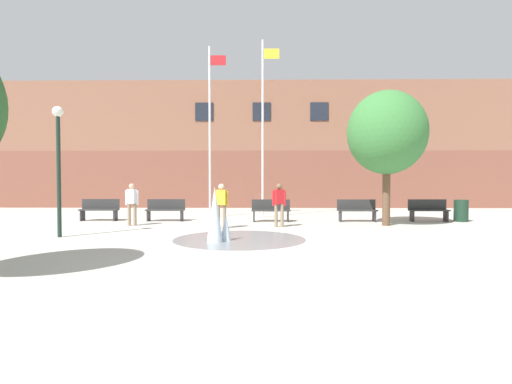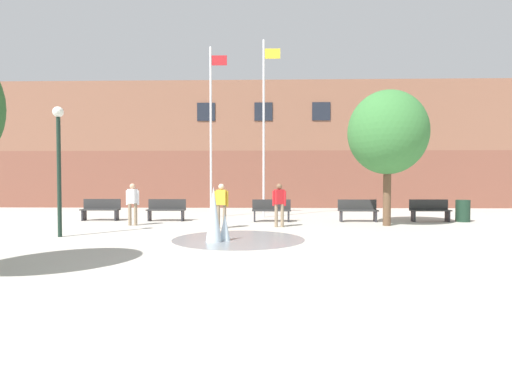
{
  "view_description": "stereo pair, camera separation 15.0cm",
  "coord_description": "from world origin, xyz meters",
  "px_view_note": "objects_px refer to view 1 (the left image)",
  "views": [
    {
      "loc": [
        0.02,
        -6.75,
        1.74
      ],
      "look_at": [
        -0.19,
        7.33,
        1.3
      ],
      "focal_mm": 28.0,
      "sensor_mm": 36.0,
      "label": 1
    },
    {
      "loc": [
        0.17,
        -6.74,
        1.74
      ],
      "look_at": [
        -0.19,
        7.33,
        1.3
      ],
      "focal_mm": 28.0,
      "sensor_mm": 36.0,
      "label": 2
    }
  ],
  "objects_px": {
    "park_bench_under_left_flagpole": "(271,210)",
    "adult_watching": "(221,202)",
    "adult_in_red": "(132,201)",
    "lamp_post_left_lane": "(58,152)",
    "park_bench_far_left": "(100,209)",
    "flagpole_right": "(263,124)",
    "adult_near_bench": "(279,202)",
    "park_bench_near_trashcan": "(357,210)",
    "park_bench_far_right": "(428,210)",
    "park_bench_left_of_flagpoles": "(166,210)",
    "flagpole_left": "(210,127)",
    "trash_can": "(461,211)",
    "street_tree_near_building": "(387,133)"
  },
  "relations": [
    {
      "from": "park_bench_under_left_flagpole",
      "to": "lamp_post_left_lane",
      "type": "relative_size",
      "value": 0.41
    },
    {
      "from": "park_bench_near_trashcan",
      "to": "adult_watching",
      "type": "xyz_separation_m",
      "value": [
        -5.38,
        -2.43,
        0.45
      ]
    },
    {
      "from": "flagpole_right",
      "to": "adult_near_bench",
      "type": "bearing_deg",
      "value": -81.51
    },
    {
      "from": "adult_in_red",
      "to": "lamp_post_left_lane",
      "type": "height_order",
      "value": "lamp_post_left_lane"
    },
    {
      "from": "park_bench_left_of_flagpoles",
      "to": "park_bench_near_trashcan",
      "type": "bearing_deg",
      "value": -0.87
    },
    {
      "from": "trash_can",
      "to": "adult_in_red",
      "type": "bearing_deg",
      "value": -172.79
    },
    {
      "from": "park_bench_under_left_flagpole",
      "to": "adult_watching",
      "type": "xyz_separation_m",
      "value": [
        -1.81,
        -2.37,
        0.45
      ]
    },
    {
      "from": "adult_near_bench",
      "to": "flagpole_right",
      "type": "distance_m",
      "value": 5.09
    },
    {
      "from": "park_bench_near_trashcan",
      "to": "park_bench_far_right",
      "type": "xyz_separation_m",
      "value": [
        2.99,
        0.12,
        0.0
      ]
    },
    {
      "from": "park_bench_near_trashcan",
      "to": "flagpole_right",
      "type": "distance_m",
      "value": 5.72
    },
    {
      "from": "adult_watching",
      "to": "lamp_post_left_lane",
      "type": "height_order",
      "value": "lamp_post_left_lane"
    },
    {
      "from": "park_bench_under_left_flagpole",
      "to": "lamp_post_left_lane",
      "type": "xyz_separation_m",
      "value": [
        -6.48,
        -4.59,
        2.09
      ]
    },
    {
      "from": "adult_near_bench",
      "to": "street_tree_near_building",
      "type": "relative_size",
      "value": 0.31
    },
    {
      "from": "park_bench_near_trashcan",
      "to": "park_bench_far_right",
      "type": "bearing_deg",
      "value": 2.24
    },
    {
      "from": "park_bench_left_of_flagpoles",
      "to": "trash_can",
      "type": "distance_m",
      "value": 12.32
    },
    {
      "from": "adult_in_red",
      "to": "lamp_post_left_lane",
      "type": "bearing_deg",
      "value": -87.57
    },
    {
      "from": "park_bench_left_of_flagpoles",
      "to": "park_bench_far_right",
      "type": "distance_m",
      "value": 10.99
    },
    {
      "from": "flagpole_right",
      "to": "lamp_post_left_lane",
      "type": "height_order",
      "value": "flagpole_right"
    },
    {
      "from": "adult_in_red",
      "to": "park_bench_far_left",
      "type": "bearing_deg",
      "value": 161.59
    },
    {
      "from": "park_bench_near_trashcan",
      "to": "trash_can",
      "type": "relative_size",
      "value": 1.78
    },
    {
      "from": "park_bench_under_left_flagpole",
      "to": "adult_in_red",
      "type": "height_order",
      "value": "adult_in_red"
    },
    {
      "from": "park_bench_far_right",
      "to": "lamp_post_left_lane",
      "type": "relative_size",
      "value": 0.41
    },
    {
      "from": "park_bench_left_of_flagpoles",
      "to": "park_bench_under_left_flagpole",
      "type": "xyz_separation_m",
      "value": [
        4.43,
        -0.18,
        0.0
      ]
    },
    {
      "from": "adult_in_red",
      "to": "lamp_post_left_lane",
      "type": "distance_m",
      "value": 3.66
    },
    {
      "from": "park_bench_left_of_flagpoles",
      "to": "park_bench_far_right",
      "type": "xyz_separation_m",
      "value": [
        10.99,
        -0.0,
        0.0
      ]
    },
    {
      "from": "park_bench_far_right",
      "to": "park_bench_far_left",
      "type": "bearing_deg",
      "value": 179.63
    },
    {
      "from": "park_bench_near_trashcan",
      "to": "park_bench_far_left",
      "type": "bearing_deg",
      "value": 178.91
    },
    {
      "from": "park_bench_far_left",
      "to": "park_bench_under_left_flagpole",
      "type": "bearing_deg",
      "value": -2.09
    },
    {
      "from": "park_bench_far_right",
      "to": "adult_near_bench",
      "type": "relative_size",
      "value": 1.01
    },
    {
      "from": "adult_in_red",
      "to": "street_tree_near_building",
      "type": "height_order",
      "value": "street_tree_near_building"
    },
    {
      "from": "park_bench_near_trashcan",
      "to": "lamp_post_left_lane",
      "type": "relative_size",
      "value": 0.41
    },
    {
      "from": "flagpole_right",
      "to": "lamp_post_left_lane",
      "type": "bearing_deg",
      "value": -133.83
    },
    {
      "from": "flagpole_left",
      "to": "lamp_post_left_lane",
      "type": "height_order",
      "value": "flagpole_left"
    },
    {
      "from": "adult_in_red",
      "to": "flagpole_left",
      "type": "xyz_separation_m",
      "value": [
        2.54,
        3.39,
        3.22
      ]
    },
    {
      "from": "park_bench_near_trashcan",
      "to": "adult_near_bench",
      "type": "height_order",
      "value": "adult_near_bench"
    },
    {
      "from": "trash_can",
      "to": "street_tree_near_building",
      "type": "height_order",
      "value": "street_tree_near_building"
    },
    {
      "from": "adult_watching",
      "to": "flagpole_left",
      "type": "relative_size",
      "value": 0.2
    },
    {
      "from": "park_bench_under_left_flagpole",
      "to": "adult_in_red",
      "type": "distance_m",
      "value": 5.52
    },
    {
      "from": "park_bench_under_left_flagpole",
      "to": "flagpole_right",
      "type": "relative_size",
      "value": 0.2
    },
    {
      "from": "park_bench_far_left",
      "to": "adult_near_bench",
      "type": "height_order",
      "value": "adult_near_bench"
    },
    {
      "from": "adult_near_bench",
      "to": "lamp_post_left_lane",
      "type": "xyz_separation_m",
      "value": [
        -6.74,
        -2.65,
        1.63
      ]
    },
    {
      "from": "adult_near_bench",
      "to": "park_bench_left_of_flagpoles",
      "type": "bearing_deg",
      "value": 129.88
    },
    {
      "from": "adult_near_bench",
      "to": "flagpole_left",
      "type": "relative_size",
      "value": 0.2
    },
    {
      "from": "park_bench_far_left",
      "to": "park_bench_under_left_flagpole",
      "type": "distance_m",
      "value": 7.26
    },
    {
      "from": "flagpole_left",
      "to": "flagpole_right",
      "type": "relative_size",
      "value": 0.96
    },
    {
      "from": "flagpole_right",
      "to": "flagpole_left",
      "type": "bearing_deg",
      "value": 180.0
    },
    {
      "from": "lamp_post_left_lane",
      "to": "trash_can",
      "type": "bearing_deg",
      "value": 18.14
    },
    {
      "from": "adult_watching",
      "to": "park_bench_under_left_flagpole",
      "type": "bearing_deg",
      "value": -117.37
    },
    {
      "from": "flagpole_left",
      "to": "flagpole_right",
      "type": "distance_m",
      "value": 2.43
    },
    {
      "from": "park_bench_far_left",
      "to": "adult_watching",
      "type": "xyz_separation_m",
      "value": [
        5.44,
        -2.64,
        0.45
      ]
    }
  ]
}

